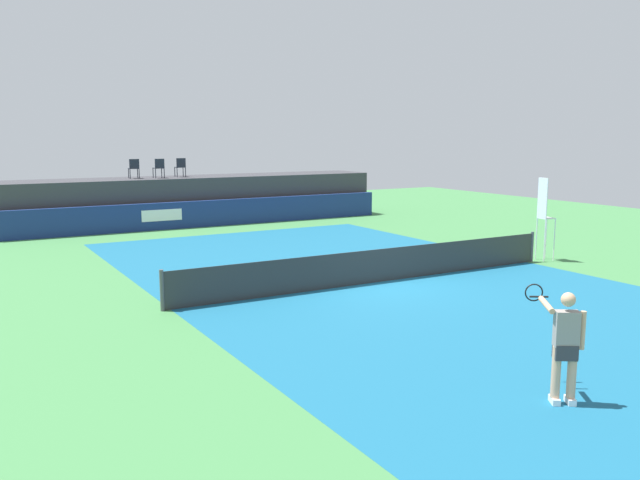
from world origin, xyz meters
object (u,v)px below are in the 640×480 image
object	(u,v)px
spectator_chair_left	(159,167)
spectator_chair_center	(180,166)
umpire_chair	(544,213)
net_post_near	(162,290)
net_post_far	(532,247)
tennis_ball	(390,266)
spectator_chair_far_left	(134,168)
tennis_player	(565,343)

from	to	relation	value
spectator_chair_left	spectator_chair_center	bearing A→B (deg)	16.65
spectator_chair_left	umpire_chair	size ratio (longest dim) A/B	0.32
spectator_chair_center	net_post_near	world-z (taller)	spectator_chair_center
net_post_far	tennis_ball	distance (m)	4.88
tennis_ball	spectator_chair_left	bearing A→B (deg)	104.28
umpire_chair	tennis_ball	distance (m)	5.57
spectator_chair_far_left	spectator_chair_center	xyz separation A→B (m)	(2.21, 0.11, 0.00)
spectator_chair_center	net_post_far	xyz separation A→B (m)	(6.89, -15.28, -2.19)
spectator_chair_far_left	spectator_chair_center	distance (m)	2.22
net_post_near	net_post_far	world-z (taller)	same
net_post_near	spectator_chair_left	bearing A→B (deg)	73.66
spectator_chair_center	umpire_chair	bearing A→B (deg)	-64.14
umpire_chair	net_post_far	bearing A→B (deg)	-178.40
spectator_chair_far_left	tennis_player	xyz separation A→B (m)	(0.50, -23.62, -1.73)
spectator_chair_left	tennis_player	bearing A→B (deg)	-91.44
spectator_chair_center	tennis_ball	world-z (taller)	spectator_chair_center
umpire_chair	spectator_chair_left	bearing A→B (deg)	119.73
spectator_chair_left	net_post_near	distance (m)	15.73
spectator_chair_left	tennis_player	size ratio (longest dim) A/B	0.50
tennis_player	tennis_ball	size ratio (longest dim) A/B	26.03
tennis_ball	tennis_player	bearing A→B (deg)	-111.79
net_post_near	tennis_ball	xyz separation A→B (m)	(7.79, 1.55, -0.46)
umpire_chair	tennis_ball	world-z (taller)	umpire_chair
spectator_chair_left	tennis_player	distance (m)	23.47
spectator_chair_left	spectator_chair_far_left	bearing A→B (deg)	168.41
spectator_chair_far_left	tennis_player	distance (m)	23.69
spectator_chair_left	tennis_player	xyz separation A→B (m)	(-0.59, -23.40, -1.73)
spectator_chair_left	spectator_chair_center	distance (m)	1.18
spectator_chair_center	spectator_chair_far_left	bearing A→B (deg)	-177.04
net_post_near	tennis_ball	distance (m)	7.96
umpire_chair	tennis_player	bearing A→B (deg)	-137.12
net_post_far	umpire_chair	bearing A→B (deg)	1.60
spectator_chair_center	umpire_chair	xyz separation A→B (m)	(7.40, -15.27, -1.11)
spectator_chair_center	tennis_ball	distance (m)	14.18
net_post_far	tennis_player	distance (m)	12.07
net_post_far	tennis_player	bearing A→B (deg)	-135.52
tennis_player	spectator_chair_far_left	bearing A→B (deg)	91.21
net_post_near	tennis_ball	bearing A→B (deg)	11.24
umpire_chair	net_post_near	size ratio (longest dim) A/B	2.76
net_post_far	tennis_ball	world-z (taller)	net_post_far
net_post_near	tennis_player	size ratio (longest dim) A/B	0.56
spectator_chair_far_left	net_post_far	bearing A→B (deg)	-59.03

